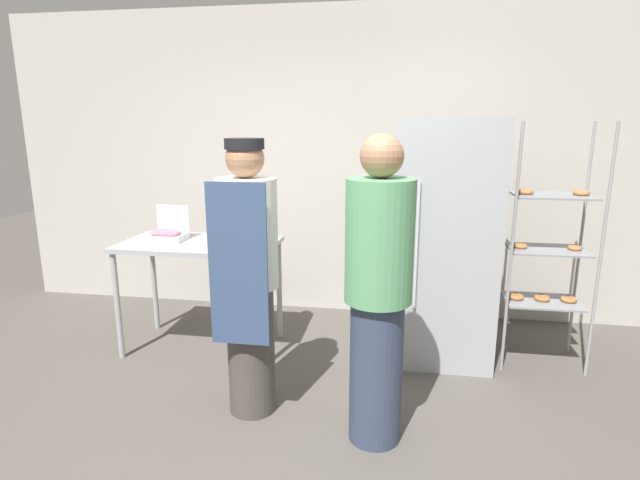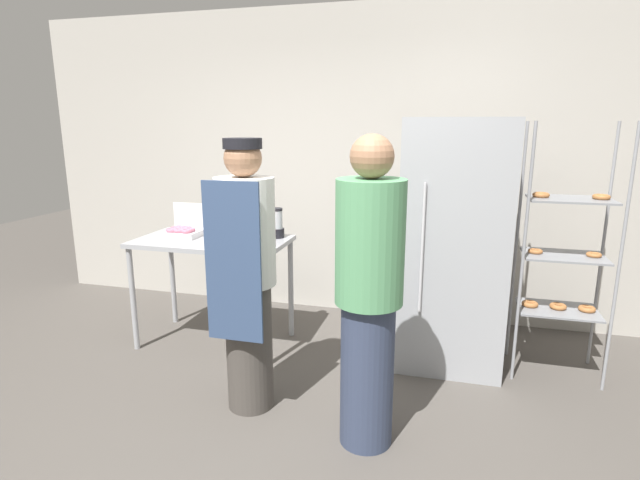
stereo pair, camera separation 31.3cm
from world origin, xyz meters
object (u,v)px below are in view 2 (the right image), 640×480
(donut_box, at_px, (183,231))
(person_baker, at_px, (247,274))
(blender_pitcher, at_px, (277,225))
(binder_stack, at_px, (249,239))
(baking_rack, at_px, (564,257))
(person_customer, at_px, (369,295))
(refrigerator, at_px, (454,245))

(donut_box, height_order, person_baker, person_baker)
(person_baker, bearing_deg, donut_box, 137.59)
(blender_pitcher, relative_size, binder_stack, 0.80)
(baking_rack, height_order, person_baker, baking_rack)
(person_baker, bearing_deg, person_customer, -12.33)
(baking_rack, height_order, donut_box, baking_rack)
(binder_stack, height_order, person_baker, person_baker)
(binder_stack, height_order, person_customer, person_customer)
(baking_rack, distance_m, binder_stack, 2.27)
(person_baker, bearing_deg, binder_stack, 112.12)
(refrigerator, height_order, binder_stack, refrigerator)
(baking_rack, bearing_deg, binder_stack, -173.37)
(baking_rack, relative_size, donut_box, 6.56)
(refrigerator, distance_m, donut_box, 2.13)
(refrigerator, bearing_deg, donut_box, -175.68)
(refrigerator, distance_m, blender_pitcher, 1.38)
(person_customer, bearing_deg, refrigerator, 69.91)
(person_customer, bearing_deg, person_baker, 167.67)
(donut_box, height_order, blender_pitcher, donut_box)
(refrigerator, height_order, person_baker, refrigerator)
(person_baker, xyz_separation_m, person_customer, (0.78, -0.17, -0.00))
(baking_rack, relative_size, person_customer, 1.04)
(baking_rack, relative_size, person_baker, 1.06)
(blender_pitcher, distance_m, person_customer, 1.52)
(person_baker, bearing_deg, baking_rack, 27.17)
(refrigerator, distance_m, person_customer, 1.24)
(binder_stack, relative_size, person_baker, 0.18)
(baking_rack, bearing_deg, refrigerator, -179.88)
(refrigerator, relative_size, person_baker, 1.07)
(refrigerator, relative_size, person_customer, 1.05)
(baking_rack, distance_m, person_baker, 2.19)
(refrigerator, height_order, baking_rack, refrigerator)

